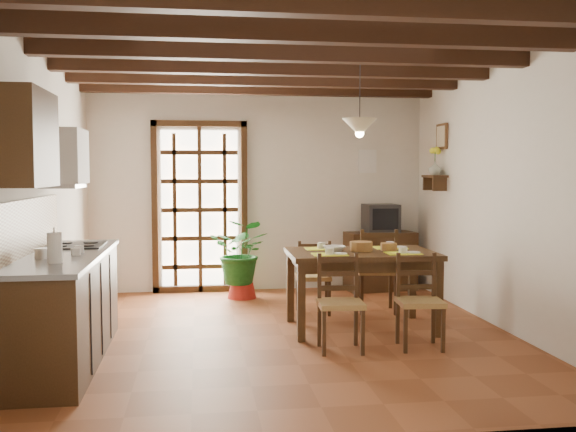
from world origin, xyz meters
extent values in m
plane|color=brown|center=(0.00, 0.00, 0.00)|extent=(5.00, 5.00, 0.00)
cube|color=silver|center=(0.00, 2.50, 1.40)|extent=(4.50, 0.02, 2.80)
cube|color=silver|center=(0.00, -2.50, 1.40)|extent=(4.50, 0.02, 2.80)
cube|color=silver|center=(-2.25, 0.00, 1.40)|extent=(0.02, 5.00, 2.80)
cube|color=silver|center=(2.25, 0.00, 1.40)|extent=(0.02, 5.00, 2.80)
cube|color=white|center=(0.00, 0.00, 2.80)|extent=(4.50, 5.00, 0.02)
cube|color=black|center=(0.00, -2.10, 2.69)|extent=(4.50, 0.14, 0.20)
cube|color=black|center=(0.00, -1.26, 2.69)|extent=(4.50, 0.14, 0.20)
cube|color=black|center=(0.00, -0.42, 2.69)|extent=(4.50, 0.14, 0.20)
cube|color=black|center=(0.00, 0.42, 2.69)|extent=(4.50, 0.14, 0.20)
cube|color=black|center=(0.00, 1.26, 2.69)|extent=(4.50, 0.14, 0.20)
cube|color=black|center=(0.00, 2.10, 2.69)|extent=(4.50, 0.14, 0.20)
cube|color=white|center=(-0.80, 2.49, 1.10)|extent=(1.01, 0.02, 2.11)
cube|color=#331F10|center=(-0.80, 2.44, 2.24)|extent=(1.26, 0.10, 0.08)
cube|color=#331F10|center=(-1.39, 2.44, 1.10)|extent=(0.08, 0.10, 2.28)
cube|color=#331F10|center=(-0.21, 2.44, 1.10)|extent=(0.08, 0.10, 2.28)
cube|color=#331F10|center=(-0.80, 2.42, 1.10)|extent=(1.01, 0.03, 2.02)
cube|color=#331F10|center=(-1.95, -0.60, 0.44)|extent=(0.60, 2.20, 0.88)
cube|color=slate|center=(-1.95, -0.60, 0.90)|extent=(0.64, 2.25, 0.04)
cube|color=tan|center=(-2.23, -0.60, 1.13)|extent=(0.02, 2.20, 0.50)
cube|color=#331F10|center=(-2.08, -1.30, 1.85)|extent=(0.35, 0.80, 0.70)
cube|color=white|center=(-2.05, -0.05, 1.75)|extent=(0.38, 0.60, 0.50)
cube|color=silver|center=(-2.05, -0.05, 1.48)|extent=(0.32, 0.55, 0.04)
cube|color=black|center=(-1.95, -0.05, 0.93)|extent=(0.50, 0.55, 0.02)
cylinder|color=white|center=(-1.90, -1.15, 1.03)|extent=(0.11, 0.11, 0.24)
cylinder|color=silver|center=(-2.05, -0.85, 0.95)|extent=(0.14, 0.14, 0.10)
cube|color=#3D2713|center=(0.82, 0.15, 0.77)|extent=(1.49, 0.98, 0.05)
cube|color=#3D2713|center=(0.82, 0.15, 0.70)|extent=(1.34, 0.88, 0.11)
cube|color=#3D2713|center=(1.50, 0.55, 0.37)|extent=(0.08, 0.08, 0.75)
cube|color=#3D2713|center=(0.15, 0.58, 0.37)|extent=(0.08, 0.08, 0.75)
cube|color=#3D2713|center=(1.48, -0.27, 0.37)|extent=(0.08, 0.08, 0.75)
cube|color=#3D2713|center=(0.14, -0.25, 0.37)|extent=(0.08, 0.08, 0.75)
cube|color=#9E7A43|center=(0.43, -0.61, 0.43)|extent=(0.42, 0.40, 0.05)
cube|color=#331F10|center=(0.44, -0.45, 0.64)|extent=(0.40, 0.06, 0.44)
cube|color=#331F10|center=(0.43, -0.61, 0.21)|extent=(0.40, 0.38, 0.43)
cube|color=#9E7A43|center=(1.17, -0.62, 0.42)|extent=(0.43, 0.41, 0.05)
cube|color=#331F10|center=(1.19, -0.46, 0.64)|extent=(0.40, 0.07, 0.43)
cube|color=#331F10|center=(1.17, -0.62, 0.21)|extent=(0.40, 0.39, 0.42)
cube|color=#9E7A43|center=(0.46, 0.93, 0.42)|extent=(0.42, 0.40, 0.05)
cube|color=#331F10|center=(0.45, 0.77, 0.63)|extent=(0.39, 0.07, 0.43)
cube|color=#331F10|center=(0.46, 0.93, 0.21)|extent=(0.40, 0.38, 0.42)
cube|color=#9E7A43|center=(1.20, 0.92, 0.48)|extent=(0.50, 0.48, 0.05)
cube|color=#331F10|center=(1.18, 0.74, 0.72)|extent=(0.45, 0.10, 0.49)
cube|color=#331F10|center=(1.20, 0.92, 0.24)|extent=(0.48, 0.46, 0.48)
cube|color=yellow|center=(0.45, -0.08, 0.85)|extent=(0.34, 0.25, 0.01)
cube|color=yellow|center=(1.19, -0.08, 0.85)|extent=(0.34, 0.25, 0.01)
cube|color=yellow|center=(0.45, 0.38, 0.85)|extent=(0.34, 0.25, 0.01)
cube|color=yellow|center=(1.19, 0.38, 0.85)|extent=(0.34, 0.25, 0.01)
cylinder|color=olive|center=(0.82, 0.15, 0.89)|extent=(0.23, 0.23, 0.09)
imported|color=white|center=(0.55, 0.21, 0.83)|extent=(0.23, 0.23, 0.05)
cube|color=#331F10|center=(1.62, 2.23, 0.40)|extent=(0.97, 0.52, 0.79)
cube|color=black|center=(1.62, 2.23, 0.98)|extent=(0.45, 0.41, 0.38)
cube|color=black|center=(1.62, 2.03, 0.98)|extent=(0.36, 0.03, 0.28)
cube|color=white|center=(1.50, 2.48, 1.75)|extent=(0.25, 0.03, 0.32)
cone|color=maroon|center=(-0.28, 1.92, 0.11)|extent=(0.37, 0.37, 0.23)
imported|color=#144C19|center=(-0.28, 1.92, 0.57)|extent=(2.39, 2.22, 2.16)
cube|color=#331F10|center=(2.14, 1.60, 1.55)|extent=(0.20, 0.42, 0.03)
cube|color=#331F10|center=(2.14, 1.43, 1.46)|extent=(0.18, 0.03, 0.18)
cube|color=#331F10|center=(2.14, 1.77, 1.46)|extent=(0.18, 0.03, 0.18)
imported|color=#B2BFB2|center=(2.14, 1.60, 1.65)|extent=(0.15, 0.15, 0.15)
sphere|color=yellow|center=(2.14, 1.60, 1.86)|extent=(0.14, 0.14, 0.14)
cylinder|color=#144C19|center=(2.14, 1.60, 1.71)|extent=(0.01, 0.01, 0.28)
cube|color=brown|center=(2.23, 1.60, 2.05)|extent=(0.03, 0.32, 0.32)
cube|color=#C3B292|center=(2.21, 1.60, 2.05)|extent=(0.01, 0.26, 0.26)
cylinder|color=black|center=(0.82, 0.25, 2.45)|extent=(0.01, 0.01, 0.70)
cone|color=beige|center=(0.82, 0.25, 2.08)|extent=(0.36, 0.36, 0.14)
sphere|color=#FFD88C|center=(0.82, 0.25, 2.00)|extent=(0.09, 0.09, 0.09)
camera|label=1|loc=(-0.82, -6.16, 1.61)|focal=40.00mm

